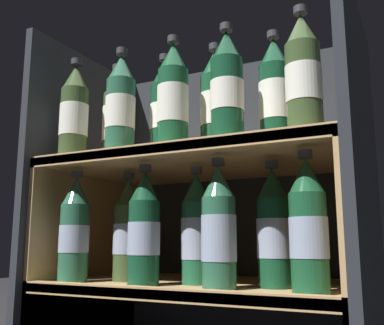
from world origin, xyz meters
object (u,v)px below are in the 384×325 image
object	(u,v)px
bottle_upper_front_3	(227,88)
bottle_upper_front_4	(303,76)
bottle_upper_back_3	(275,94)
bottle_lower_front_1	(144,230)
bottle_lower_back_2	(274,230)
bottle_lower_back_0	(128,232)
bottle_upper_back_1	(164,111)
bottle_upper_front_2	(175,98)
bottle_upper_back_2	(215,103)
bottle_upper_back_0	(116,119)
bottle_lower_front_3	(308,228)
bottle_upper_front_0	(74,114)
bottle_lower_front_0	(74,231)
bottle_lower_back_1	(197,231)
bottle_upper_front_1	(120,106)
bottle_lower_front_2	(219,230)

from	to	relation	value
bottle_upper_front_3	bottle_upper_front_4	size ratio (longest dim) A/B	1.00
bottle_upper_back_3	bottle_lower_front_1	distance (m)	0.38
bottle_lower_back_2	bottle_lower_back_0	bearing A→B (deg)	180.00
bottle_upper_back_1	bottle_lower_back_2	distance (m)	0.37
bottle_upper_front_2	bottle_upper_back_2	world-z (taller)	same
bottle_upper_back_3	bottle_upper_back_1	bearing A→B (deg)	180.00
bottle_upper_back_0	bottle_lower_back_2	size ratio (longest dim) A/B	1.00
bottle_upper_front_3	bottle_upper_back_3	world-z (taller)	same
bottle_upper_back_1	bottle_lower_front_3	bearing A→B (deg)	-12.59
bottle_upper_front_3	bottle_upper_back_2	xyz separation A→B (m)	(-0.06, 0.07, -0.00)
bottle_upper_front_4	bottle_upper_front_3	bearing A→B (deg)	180.00
bottle_upper_front_0	bottle_lower_front_0	size ratio (longest dim) A/B	1.00
bottle_lower_back_1	bottle_lower_back_2	bearing A→B (deg)	0.00
bottle_upper_back_0	bottle_lower_back_2	xyz separation A→B (m)	(0.38, 0.00, -0.27)
bottle_lower_front_0	bottle_lower_front_3	distance (m)	0.52
bottle_upper_back_2	bottle_upper_back_3	xyz separation A→B (m)	(0.13, 0.00, -0.00)
bottle_lower_front_0	bottle_upper_front_4	bearing A→B (deg)	-0.00
bottle_upper_back_3	bottle_lower_front_3	world-z (taller)	bottle_upper_back_3
bottle_upper_front_1	bottle_upper_back_0	bearing A→B (deg)	131.77
bottle_upper_front_4	bottle_lower_front_0	size ratio (longest dim) A/B	1.00
bottle_lower_front_3	bottle_lower_back_2	world-z (taller)	same
bottle_upper_back_1	bottle_upper_front_4	bearing A→B (deg)	-12.47
bottle_upper_front_4	bottle_upper_back_1	size ratio (longest dim) A/B	1.00
bottle_upper_back_1	bottle_upper_front_1	bearing A→B (deg)	-132.94
bottle_upper_front_3	bottle_upper_back_3	size ratio (longest dim) A/B	1.00
bottle_lower_front_0	bottle_upper_front_0	bearing A→B (deg)	-180.00
bottle_upper_back_2	bottle_lower_front_3	bearing A→B (deg)	-19.94
bottle_lower_front_1	bottle_lower_back_0	bearing A→B (deg)	141.04
bottle_upper_back_1	bottle_lower_back_1	size ratio (longest dim) A/B	1.00
bottle_upper_front_0	bottle_lower_back_1	bearing A→B (deg)	14.65
bottle_upper_front_4	bottle_lower_back_2	world-z (taller)	bottle_upper_front_4
bottle_lower_front_0	bottle_lower_front_3	world-z (taller)	same
bottle_upper_back_2	bottle_lower_front_3	size ratio (longest dim) A/B	1.00
bottle_upper_back_2	bottle_lower_back_2	bearing A→B (deg)	0.00
bottle_lower_front_3	bottle_lower_back_1	world-z (taller)	same
bottle_upper_front_4	bottle_lower_front_3	world-z (taller)	bottle_upper_front_4
bottle_upper_front_2	bottle_upper_back_2	bearing A→B (deg)	51.73
bottle_upper_back_0	bottle_lower_front_1	bearing A→B (deg)	-28.88
bottle_upper_back_3	bottle_lower_front_3	size ratio (longest dim) A/B	1.00
bottle_upper_front_3	bottle_lower_back_0	xyz separation A→B (m)	(-0.28, 0.07, -0.27)
bottle_upper_front_1	bottle_upper_front_3	bearing A→B (deg)	0.00
bottle_lower_back_1	bottle_lower_back_2	size ratio (longest dim) A/B	1.00
bottle_upper_front_0	bottle_upper_front_3	size ratio (longest dim) A/B	1.00
bottle_upper_front_0	bottle_upper_front_4	world-z (taller)	same
bottle_upper_front_3	bottle_lower_front_1	distance (m)	0.33
bottle_upper_back_1	bottle_lower_back_2	size ratio (longest dim) A/B	1.00
bottle_upper_back_3	bottle_lower_front_3	xyz separation A→B (m)	(0.07, -0.07, -0.27)
bottle_lower_front_2	bottle_lower_front_3	xyz separation A→B (m)	(0.17, 0.00, 0.00)
bottle_upper_front_4	bottle_upper_back_1	xyz separation A→B (m)	(-0.33, 0.07, 0.00)
bottle_lower_back_1	bottle_upper_back_1	bearing A→B (deg)	180.00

